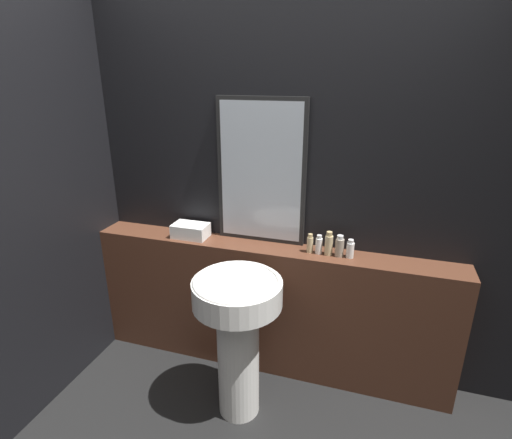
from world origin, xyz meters
TOP-DOWN VIEW (x-y plane):
  - wall_back at (0.00, 1.33)m, footprint 8.00×0.06m
  - vanity_counter at (0.00, 1.19)m, footprint 2.37×0.22m
  - pedestal_sink at (-0.05, 0.74)m, footprint 0.49×0.49m
  - mirror at (-0.08, 1.28)m, footprint 0.56×0.03m
  - towel_stack at (-0.54, 1.19)m, footprint 0.23×0.15m
  - shampoo_bottle at (0.26, 1.19)m, footprint 0.04×0.04m
  - conditioner_bottle at (0.31, 1.19)m, footprint 0.04×0.04m
  - lotion_bottle at (0.37, 1.19)m, footprint 0.05×0.05m
  - body_wash_bottle at (0.44, 1.19)m, footprint 0.05×0.05m
  - hand_soap_bottle at (0.50, 1.19)m, footprint 0.05×0.05m

SIDE VIEW (x-z plane):
  - vanity_counter at x=0.00m, z-range 0.00..0.89m
  - pedestal_sink at x=-0.05m, z-range 0.14..1.03m
  - towel_stack at x=-0.54m, z-range 0.89..0.98m
  - hand_soap_bottle at x=0.50m, z-range 0.89..1.00m
  - conditioner_bottle at x=0.31m, z-range 0.89..1.01m
  - shampoo_bottle at x=0.26m, z-range 0.89..1.01m
  - body_wash_bottle at x=0.44m, z-range 0.89..1.02m
  - lotion_bottle at x=0.37m, z-range 0.89..1.04m
  - wall_back at x=0.00m, z-range 0.00..2.50m
  - mirror at x=-0.08m, z-range 0.89..1.80m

